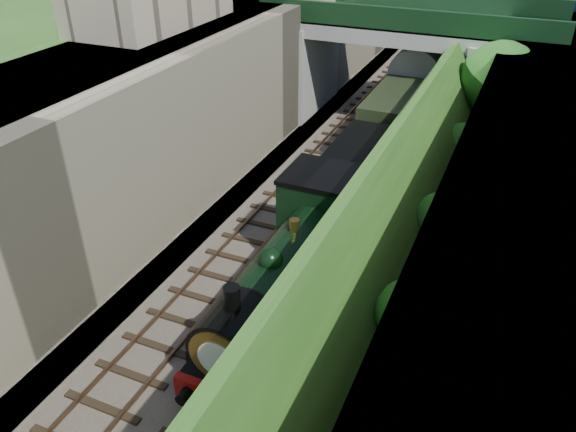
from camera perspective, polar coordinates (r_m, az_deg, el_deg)
The scene contains 14 objects.
ground at distance 16.84m, azimuth -11.34°, elevation -19.67°, with size 160.00×160.00×0.00m, color #1E4714.
trackbed at distance 31.80m, azimuth 8.88°, elevation 7.07°, with size 10.00×90.00×0.20m, color #473F38.
retaining_wall at distance 32.29m, azimuth -0.31°, elevation 14.27°, with size 1.00×90.00×7.00m, color #756B56.
street_plateau_left at distance 33.80m, azimuth -5.94°, elevation 14.89°, with size 6.00×90.00×7.00m, color #262628.
street_plateau_right at distance 30.00m, azimuth 27.25°, elevation 8.70°, with size 8.00×90.00×6.25m, color #262628.
embankment_slope at distance 29.84m, azimuth 18.39°, elevation 9.56°, with size 4.72×90.00×6.54m.
track_left at distance 32.24m, azimuth 5.46°, elevation 7.94°, with size 2.50×90.00×0.20m.
track_right at distance 31.50m, azimuth 11.01°, elevation 6.91°, with size 2.50×90.00×0.20m.
road_bridge at distance 33.98m, azimuth 12.93°, elevation 15.39°, with size 16.00×6.40×7.25m.
tree at distance 28.85m, azimuth 20.89°, elevation 12.58°, with size 3.60×3.80×6.60m.
locomotive at distance 18.46m, azimuth 0.42°, elevation -5.40°, with size 3.10×10.22×3.83m.
tender at distance 24.54m, azimuth 7.22°, elevation 3.56°, with size 2.70×6.00×3.05m.
coach_front at distance 35.79m, azimuth 13.43°, elevation 12.71°, with size 2.90×18.00×3.70m.
coach_middle at distance 53.83m, azimuth 17.78°, elevation 18.19°, with size 2.90×18.00×3.70m.
Camera 1 is at (7.00, -8.25, 12.90)m, focal length 35.00 mm.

